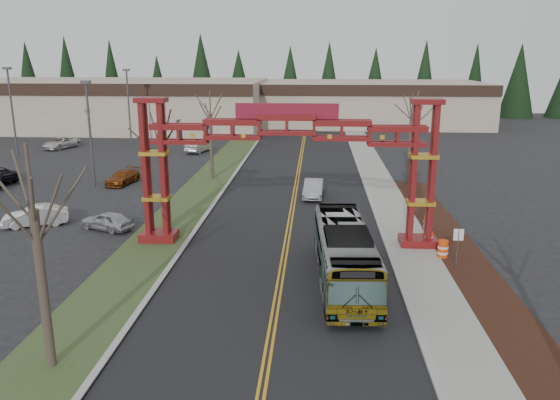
# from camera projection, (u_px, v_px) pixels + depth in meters

# --- Properties ---
(road) EXTENTS (12.00, 110.00, 0.02)m
(road) POSITION_uv_depth(u_px,v_px,m) (292.00, 212.00, 40.47)
(road) COLOR black
(road) RESTS_ON ground
(lane_line_left) EXTENTS (0.12, 100.00, 0.01)m
(lane_line_left) POSITION_uv_depth(u_px,v_px,m) (290.00, 212.00, 40.48)
(lane_line_left) COLOR orange
(lane_line_left) RESTS_ON road
(lane_line_right) EXTENTS (0.12, 100.00, 0.01)m
(lane_line_right) POSITION_uv_depth(u_px,v_px,m) (293.00, 212.00, 40.46)
(lane_line_right) COLOR orange
(lane_line_right) RESTS_ON road
(curb_right) EXTENTS (0.30, 110.00, 0.15)m
(curb_right) POSITION_uv_depth(u_px,v_px,m) (375.00, 213.00, 40.06)
(curb_right) COLOR #A3A39E
(curb_right) RESTS_ON ground
(sidewalk_right) EXTENTS (2.60, 110.00, 0.14)m
(sidewalk_right) POSITION_uv_depth(u_px,v_px,m) (395.00, 213.00, 39.96)
(sidewalk_right) COLOR gray
(sidewalk_right) RESTS_ON ground
(landscape_strip) EXTENTS (2.60, 50.00, 0.12)m
(landscape_strip) POSITION_uv_depth(u_px,v_px,m) (496.00, 305.00, 25.33)
(landscape_strip) COLOR black
(landscape_strip) RESTS_ON ground
(grass_median) EXTENTS (4.00, 110.00, 0.08)m
(grass_median) POSITION_uv_depth(u_px,v_px,m) (186.00, 210.00, 40.99)
(grass_median) COLOR #364824
(grass_median) RESTS_ON ground
(curb_left) EXTENTS (0.30, 110.00, 0.15)m
(curb_left) POSITION_uv_depth(u_px,v_px,m) (210.00, 210.00, 40.86)
(curb_left) COLOR #A3A39E
(curb_left) RESTS_ON ground
(gateway_arch) EXTENTS (18.20, 1.60, 8.90)m
(gateway_arch) POSITION_uv_depth(u_px,v_px,m) (287.00, 148.00, 32.19)
(gateway_arch) COLOR #64130D
(gateway_arch) RESTS_ON ground
(retail_building_west) EXTENTS (46.00, 22.30, 7.50)m
(retail_building_west) POSITION_uv_depth(u_px,v_px,m) (117.00, 104.00, 86.74)
(retail_building_west) COLOR tan
(retail_building_west) RESTS_ON ground
(retail_building_east) EXTENTS (38.00, 20.30, 7.00)m
(retail_building_east) POSITION_uv_depth(u_px,v_px,m) (366.00, 103.00, 91.91)
(retail_building_east) COLOR tan
(retail_building_east) RESTS_ON ground
(conifer_treeline) EXTENTS (116.10, 5.60, 13.00)m
(conifer_treeline) POSITION_uv_depth(u_px,v_px,m) (310.00, 81.00, 103.40)
(conifer_treeline) COLOR black
(conifer_treeline) RESTS_ON ground
(transit_bus) EXTENTS (3.09, 10.93, 3.01)m
(transit_bus) POSITION_uv_depth(u_px,v_px,m) (344.00, 254.00, 27.67)
(transit_bus) COLOR #95969C
(transit_bus) RESTS_ON ground
(silver_sedan) EXTENTS (1.72, 4.42, 1.44)m
(silver_sedan) POSITION_uv_depth(u_px,v_px,m) (313.00, 189.00, 44.66)
(silver_sedan) COLOR #A5A8AD
(silver_sedan) RESTS_ON ground
(parked_car_near_a) EXTENTS (3.99, 2.82, 1.26)m
(parked_car_near_a) POSITION_uv_depth(u_px,v_px,m) (107.00, 221.00, 36.28)
(parked_car_near_a) COLOR #B1B1B9
(parked_car_near_a) RESTS_ON ground
(parked_car_near_b) EXTENTS (4.46, 3.02, 1.39)m
(parked_car_near_b) POSITION_uv_depth(u_px,v_px,m) (35.00, 216.00, 37.12)
(parked_car_near_b) COLOR white
(parked_car_near_b) RESTS_ON ground
(parked_car_mid_a) EXTENTS (2.44, 4.47, 1.23)m
(parked_car_mid_a) POSITION_uv_depth(u_px,v_px,m) (123.00, 177.00, 49.26)
(parked_car_mid_a) COLOR brown
(parked_car_mid_a) RESTS_ON ground
(parked_car_far_a) EXTENTS (2.76, 4.92, 1.54)m
(parked_car_far_a) POSITION_uv_depth(u_px,v_px,m) (199.00, 146.00, 65.48)
(parked_car_far_a) COLOR #B2B7BA
(parked_car_far_a) RESTS_ON ground
(parked_car_far_b) EXTENTS (3.75, 5.37, 1.36)m
(parked_car_far_b) POSITION_uv_depth(u_px,v_px,m) (61.00, 143.00, 68.06)
(parked_car_far_b) COLOR silver
(parked_car_far_b) RESTS_ON ground
(bare_tree_median_near) EXTENTS (3.52, 3.52, 8.43)m
(bare_tree_median_near) POSITION_uv_depth(u_px,v_px,m) (33.00, 211.00, 18.87)
(bare_tree_median_near) COLOR #382D26
(bare_tree_median_near) RESTS_ON ground
(bare_tree_median_mid) EXTENTS (3.48, 3.48, 8.06)m
(bare_tree_median_mid) POSITION_uv_depth(u_px,v_px,m) (161.00, 147.00, 34.26)
(bare_tree_median_mid) COLOR #382D26
(bare_tree_median_mid) RESTS_ON ground
(bare_tree_median_far) EXTENTS (3.18, 3.18, 8.19)m
(bare_tree_median_far) POSITION_uv_depth(u_px,v_px,m) (210.00, 114.00, 49.89)
(bare_tree_median_far) COLOR #382D26
(bare_tree_median_far) RESTS_ON ground
(bare_tree_right_far) EXTENTS (3.28, 3.28, 8.10)m
(bare_tree_right_far) POSITION_uv_depth(u_px,v_px,m) (412.00, 119.00, 47.56)
(bare_tree_right_far) COLOR #382D26
(bare_tree_right_far) RESTS_ON ground
(light_pole_near) EXTENTS (0.80, 0.40, 9.21)m
(light_pole_near) POSITION_uv_depth(u_px,v_px,m) (90.00, 126.00, 47.27)
(light_pole_near) COLOR #3F3F44
(light_pole_near) RESTS_ON ground
(light_pole_mid) EXTENTS (0.87, 0.44, 10.03)m
(light_pole_mid) POSITION_uv_depth(u_px,v_px,m) (12.00, 106.00, 61.15)
(light_pole_mid) COLOR #3F3F44
(light_pole_mid) RESTS_ON ground
(light_pole_far) EXTENTS (0.84, 0.42, 9.64)m
(light_pole_far) POSITION_uv_depth(u_px,v_px,m) (128.00, 102.00, 69.53)
(light_pole_far) COLOR #3F3F44
(light_pole_far) RESTS_ON ground
(street_sign) EXTENTS (0.53, 0.06, 2.34)m
(street_sign) POSITION_uv_depth(u_px,v_px,m) (458.00, 241.00, 29.15)
(street_sign) COLOR #3F3F44
(street_sign) RESTS_ON ground
(barrel_south) EXTENTS (0.60, 0.60, 1.11)m
(barrel_south) POSITION_uv_depth(u_px,v_px,m) (443.00, 250.00, 31.07)
(barrel_south) COLOR #F1430D
(barrel_south) RESTS_ON ground
(barrel_mid) EXTENTS (0.51, 0.51, 0.95)m
(barrel_mid) POSITION_uv_depth(u_px,v_px,m) (429.00, 239.00, 33.12)
(barrel_mid) COLOR #F1430D
(barrel_mid) RESTS_ON ground
(barrel_north) EXTENTS (0.58, 0.58, 1.08)m
(barrel_north) POSITION_uv_depth(u_px,v_px,m) (428.00, 224.00, 35.96)
(barrel_north) COLOR #F1430D
(barrel_north) RESTS_ON ground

